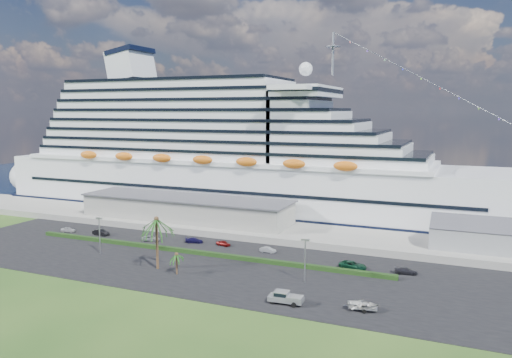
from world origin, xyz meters
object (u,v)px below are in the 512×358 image
at_px(cruise_ship, 234,159).
at_px(boat_trailer, 363,305).
at_px(parked_car_3, 194,240).
at_px(pickup_truck, 285,297).

bearing_deg(cruise_ship, boat_trailer, -50.31).
distance_m(parked_car_3, boat_trailer, 52.62).
height_order(parked_car_3, boat_trailer, boat_trailer).
relative_size(cruise_ship, pickup_truck, 31.85).
bearing_deg(boat_trailer, cruise_ship, 129.69).
bearing_deg(pickup_truck, cruise_ship, 121.78).
relative_size(parked_car_3, pickup_truck, 0.72).
xyz_separation_m(parked_car_3, boat_trailer, (45.94, -25.65, 0.46)).
height_order(cruise_ship, boat_trailer, cruise_ship).
bearing_deg(pickup_truck, boat_trailer, 9.01).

